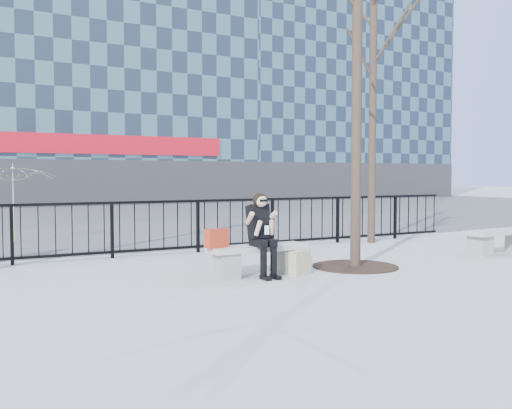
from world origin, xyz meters
name	(u,v)px	position (x,y,z in m)	size (l,w,h in m)	color
ground	(258,275)	(0.00, 0.00, 0.00)	(120.00, 120.00, 0.00)	#9E9D99
street_surface	(77,216)	(0.00, 15.00, 0.00)	(60.00, 23.00, 0.01)	#474747
railing	(189,226)	(0.00, 3.00, 0.55)	(14.00, 0.06, 1.10)	black
building_right	(322,57)	(20.00, 27.00, 10.30)	(16.20, 10.20, 20.60)	#466C71
tree_right	(374,21)	(4.50, 2.60, 5.24)	(2.80, 2.80, 7.00)	black
tree_grate	(355,266)	(1.90, -0.10, 0.01)	(1.50, 1.50, 0.02)	black
bench_main	(258,257)	(0.00, 0.00, 0.30)	(1.65, 0.46, 0.49)	slate
bench_second	(500,239)	(5.53, -0.19, 0.31)	(1.70, 0.47, 0.51)	slate
seated_woman	(262,235)	(0.00, -0.16, 0.67)	(0.50, 0.64, 1.34)	black
handbag	(216,238)	(-0.72, 0.02, 0.64)	(0.36, 0.17, 0.29)	#AA2C14
shopping_bag	(300,263)	(0.61, -0.31, 0.20)	(0.42, 0.15, 0.40)	beige
vendor_umbrella	(13,203)	(-3.06, 6.45, 0.95)	(2.07, 2.11, 1.90)	#F0F536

